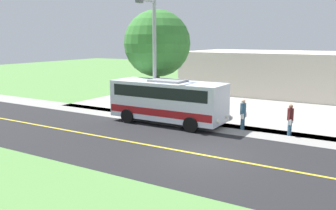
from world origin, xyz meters
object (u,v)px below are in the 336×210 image
object	(u,v)px
pedestrian_with_bags	(290,119)
commercial_building	(312,74)
shuttle_bus_front	(168,99)
pedestrian_waiting	(243,113)
tree_curbside	(157,44)
street_light_pole	(153,55)

from	to	relation	value
pedestrian_with_bags	commercial_building	bearing A→B (deg)	-174.87
shuttle_bus_front	pedestrian_waiting	world-z (taller)	shuttle_bus_front
tree_curbside	street_light_pole	bearing A→B (deg)	27.66
shuttle_bus_front	pedestrian_with_bags	xyz separation A→B (m)	(-1.09, 7.20, -0.60)
pedestrian_with_bags	commercial_building	world-z (taller)	commercial_building
shuttle_bus_front	tree_curbside	size ratio (longest dim) A/B	1.01
pedestrian_with_bags	tree_curbside	xyz separation A→B (m)	(-1.79, -9.81, 3.98)
shuttle_bus_front	pedestrian_waiting	bearing A→B (deg)	102.60
commercial_building	pedestrian_waiting	bearing A→B (deg)	-4.52
shuttle_bus_front	pedestrian_with_bags	bearing A→B (deg)	98.61
tree_curbside	pedestrian_waiting	bearing A→B (deg)	75.36
street_light_pole	commercial_building	size ratio (longest dim) A/B	0.33
pedestrian_with_bags	street_light_pole	size ratio (longest dim) A/B	0.22
shuttle_bus_front	street_light_pole	world-z (taller)	street_light_pole
shuttle_bus_front	street_light_pole	xyz separation A→B (m)	(-0.35, -1.28, 2.72)
shuttle_bus_front	tree_curbside	distance (m)	5.15
commercial_building	street_light_pole	bearing A→B (deg)	-23.15
pedestrian_waiting	commercial_building	bearing A→B (deg)	175.48
shuttle_bus_front	commercial_building	size ratio (longest dim) A/B	0.31
tree_curbside	commercial_building	bearing A→B (deg)	149.06
pedestrian_with_bags	commercial_building	xyz separation A→B (m)	(-15.79, -1.42, 1.07)
pedestrian_waiting	street_light_pole	distance (m)	6.71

